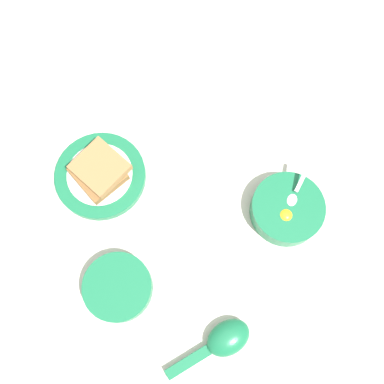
% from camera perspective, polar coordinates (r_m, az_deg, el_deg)
% --- Properties ---
extents(ground_plane, '(3.00, 3.00, 0.00)m').
position_cam_1_polar(ground_plane, '(0.84, -1.73, -2.78)').
color(ground_plane, silver).
extents(egg_bowl, '(0.15, 0.13, 0.07)m').
position_cam_1_polar(egg_bowl, '(0.84, 11.98, -2.14)').
color(egg_bowl, '#196B42').
rests_on(egg_bowl, ground_plane).
extents(toast_plate, '(0.17, 0.17, 0.02)m').
position_cam_1_polar(toast_plate, '(0.87, -11.53, 2.04)').
color(toast_plate, '#196B42').
rests_on(toast_plate, ground_plane).
extents(toast_sandwich, '(0.11, 0.11, 0.04)m').
position_cam_1_polar(toast_sandwich, '(0.84, -11.71, 2.67)').
color(toast_sandwich, brown).
rests_on(toast_sandwich, toast_plate).
extents(soup_spoon, '(0.15, 0.12, 0.03)m').
position_cam_1_polar(soup_spoon, '(0.80, 3.94, -18.35)').
color(soup_spoon, '#196B42').
rests_on(soup_spoon, ground_plane).
extents(congee_bowl, '(0.12, 0.12, 0.04)m').
position_cam_1_polar(congee_bowl, '(0.81, -9.39, -11.86)').
color(congee_bowl, '#196B42').
rests_on(congee_bowl, ground_plane).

